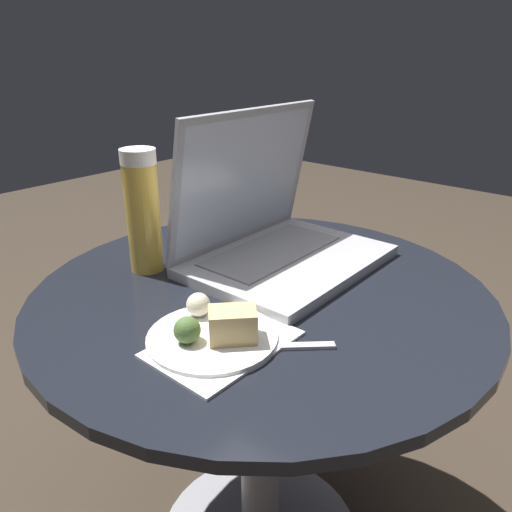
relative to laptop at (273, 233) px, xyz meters
name	(u,v)px	position (x,y,z in m)	size (l,w,h in m)	color
table	(261,367)	(-0.10, -0.06, -0.21)	(0.73, 0.73, 0.57)	#9E9EA3
napkin	(223,344)	(-0.26, -0.13, -0.05)	(0.18, 0.13, 0.00)	white
laptop	(273,233)	(0.00, 0.00, 0.00)	(0.35, 0.26, 0.26)	#B2B2B7
beer_glass	(143,211)	(-0.17, 0.14, 0.05)	(0.06, 0.06, 0.21)	gold
snack_plate	(213,331)	(-0.26, -0.11, -0.04)	(0.17, 0.17, 0.05)	white
fork	(255,347)	(-0.24, -0.16, -0.05)	(0.13, 0.14, 0.00)	silver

